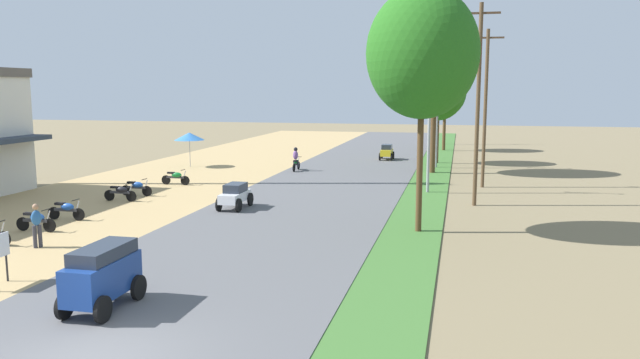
# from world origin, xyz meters

# --- Properties ---
(parked_motorbike_second) EXTENTS (1.80, 0.54, 0.94)m
(parked_motorbike_second) POSITION_xyz_m (-9.06, 10.13, 0.55)
(parked_motorbike_second) COLOR black
(parked_motorbike_second) RESTS_ON dirt_shoulder
(parked_motorbike_third) EXTENTS (1.80, 0.54, 0.94)m
(parked_motorbike_third) POSITION_xyz_m (-9.23, 12.32, 0.55)
(parked_motorbike_third) COLOR black
(parked_motorbike_third) RESTS_ON dirt_shoulder
(parked_motorbike_fourth) EXTENTS (1.80, 0.54, 0.94)m
(parked_motorbike_fourth) POSITION_xyz_m (-9.38, 16.99, 0.55)
(parked_motorbike_fourth) COLOR black
(parked_motorbike_fourth) RESTS_ON dirt_shoulder
(parked_motorbike_fifth) EXTENTS (1.80, 0.54, 0.94)m
(parked_motorbike_fifth) POSITION_xyz_m (-9.39, 18.62, 0.55)
(parked_motorbike_fifth) COLOR black
(parked_motorbike_fifth) RESTS_ON dirt_shoulder
(parked_motorbike_sixth) EXTENTS (1.80, 0.54, 0.94)m
(parked_motorbike_sixth) POSITION_xyz_m (-9.05, 22.60, 0.55)
(parked_motorbike_sixth) COLOR black
(parked_motorbike_sixth) RESTS_ON dirt_shoulder
(vendor_umbrella) EXTENTS (2.20, 2.20, 2.52)m
(vendor_umbrella) POSITION_xyz_m (-11.91, 30.81, 2.31)
(vendor_umbrella) COLOR #99999E
(vendor_umbrella) RESTS_ON dirt_shoulder
(pedestrian_on_shoulder) EXTENTS (0.40, 0.43, 1.62)m
(pedestrian_on_shoulder) POSITION_xyz_m (-7.35, 7.95, 0.96)
(pedestrian_on_shoulder) COLOR #33333D
(pedestrian_on_shoulder) RESTS_ON dirt_shoulder
(median_tree_nearest) EXTENTS (4.40, 4.40, 9.65)m
(median_tree_nearest) POSITION_xyz_m (5.95, 13.69, 7.13)
(median_tree_nearest) COLOR #4C351E
(median_tree_nearest) RESTS_ON median_strip
(median_tree_second) EXTENTS (4.79, 4.79, 10.73)m
(median_tree_second) POSITION_xyz_m (5.67, 31.60, 7.70)
(median_tree_second) COLOR #4C351E
(median_tree_second) RESTS_ON median_strip
(median_tree_third) EXTENTS (3.99, 3.99, 7.55)m
(median_tree_third) POSITION_xyz_m (5.76, 37.32, 5.47)
(median_tree_third) COLOR #4C351E
(median_tree_third) RESTS_ON median_strip
(median_tree_fourth) EXTENTS (3.89, 3.89, 7.73)m
(median_tree_fourth) POSITION_xyz_m (5.99, 47.64, 5.48)
(median_tree_fourth) COLOR #4C351E
(median_tree_fourth) RESTS_ON median_strip
(streetlamp_near) EXTENTS (3.16, 0.20, 8.43)m
(streetlamp_near) POSITION_xyz_m (5.80, 23.35, 4.88)
(streetlamp_near) COLOR gray
(streetlamp_near) RESTS_ON median_strip
(streetlamp_mid) EXTENTS (3.16, 0.20, 7.58)m
(streetlamp_mid) POSITION_xyz_m (5.80, 34.58, 4.44)
(streetlamp_mid) COLOR gray
(streetlamp_mid) RESTS_ON median_strip
(streetlamp_far) EXTENTS (3.16, 0.20, 8.05)m
(streetlamp_far) POSITION_xyz_m (5.80, 54.19, 4.68)
(streetlamp_far) COLOR gray
(streetlamp_far) RESTS_ON median_strip
(utility_pole_near) EXTENTS (1.80, 0.20, 9.16)m
(utility_pole_near) POSITION_xyz_m (8.85, 26.17, 4.77)
(utility_pole_near) COLOR brown
(utility_pole_near) RESTS_ON ground
(utility_pole_far) EXTENTS (1.80, 0.20, 9.85)m
(utility_pole_far) POSITION_xyz_m (8.27, 20.17, 5.12)
(utility_pole_far) COLOR brown
(utility_pole_far) RESTS_ON ground
(car_van_blue) EXTENTS (1.19, 2.41, 1.67)m
(car_van_blue) POSITION_xyz_m (-1.45, 2.83, 1.02)
(car_van_blue) COLOR navy
(car_van_blue) RESTS_ON road_strip
(car_sedan_white) EXTENTS (1.10, 2.26, 1.19)m
(car_sedan_white) POSITION_xyz_m (-2.96, 16.45, 0.74)
(car_sedan_white) COLOR silver
(car_sedan_white) RESTS_ON road_strip
(car_hatchback_yellow) EXTENTS (1.04, 2.00, 1.23)m
(car_hatchback_yellow) POSITION_xyz_m (1.73, 38.49, 0.75)
(car_hatchback_yellow) COLOR gold
(car_hatchback_yellow) RESTS_ON road_strip
(motorbike_ahead_second) EXTENTS (0.54, 1.80, 1.66)m
(motorbike_ahead_second) POSITION_xyz_m (-3.66, 30.27, 0.86)
(motorbike_ahead_second) COLOR black
(motorbike_ahead_second) RESTS_ON road_strip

